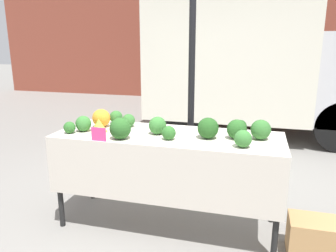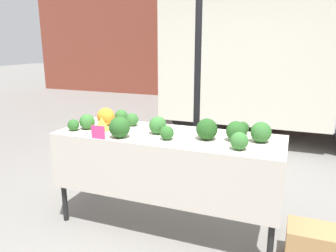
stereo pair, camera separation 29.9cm
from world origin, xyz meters
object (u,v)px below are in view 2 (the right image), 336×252
at_px(parked_truck, 273,64).
at_px(produce_crate, 314,247).
at_px(price_sign, 98,132).
at_px(orange_cauliflower, 106,117).

relative_size(parked_truck, produce_crate, 9.30).
relative_size(price_sign, produce_crate, 0.31).
distance_m(parked_truck, price_sign, 4.28).
distance_m(price_sign, produce_crate, 2.01).
bearing_deg(produce_crate, price_sign, -174.02).
bearing_deg(produce_crate, parked_truck, 99.83).
xyz_separation_m(orange_cauliflower, produce_crate, (2.03, -0.26, -0.84)).
bearing_deg(parked_truck, produce_crate, -80.17).
xyz_separation_m(parked_truck, price_sign, (-1.15, -4.10, -0.37)).
xyz_separation_m(parked_truck, produce_crate, (0.68, -3.91, -1.18)).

